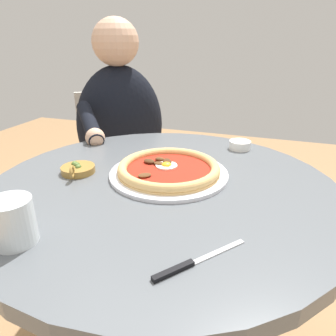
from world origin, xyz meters
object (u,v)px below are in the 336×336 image
pizza_on_plate (168,170)px  diner_person (123,163)px  olive_pan (78,169)px  water_glass (13,224)px  dining_table (163,241)px  steak_knife (188,265)px  ramekin_capers (240,145)px  cafe_chair_diner (119,157)px

pizza_on_plate → diner_person: size_ratio=0.27×
olive_pan → water_glass: bearing=-166.4°
dining_table → pizza_on_plate: size_ratio=2.80×
steak_knife → diner_person: bearing=33.2°
steak_knife → diner_person: size_ratio=0.13×
dining_table → steak_knife: 0.37m
olive_pan → diner_person: 0.64m
dining_table → steak_knife: bearing=-152.9°
dining_table → pizza_on_plate: pizza_on_plate is taller
olive_pan → diner_person: size_ratio=0.10×
diner_person → water_glass: bearing=-165.1°
pizza_on_plate → steak_knife: size_ratio=2.07×
ramekin_capers → cafe_chair_diner: cafe_chair_diner is taller
olive_pan → cafe_chair_diner: cafe_chair_diner is taller
olive_pan → diner_person: diner_person is taller
steak_knife → olive_pan: (0.27, 0.39, 0.01)m
ramekin_capers → olive_pan: 0.54m
pizza_on_plate → cafe_chair_diner: cafe_chair_diner is taller
pizza_on_plate → water_glass: size_ratio=3.71×
pizza_on_plate → diner_person: 0.69m
pizza_on_plate → steak_knife: pizza_on_plate is taller
water_glass → olive_pan: bearing=13.6°
water_glass → ramekin_capers: bearing=-26.8°
diner_person → pizza_on_plate: bearing=-141.5°
dining_table → olive_pan: (-0.01, 0.25, 0.20)m
pizza_on_plate → steak_knife: bearing=-156.1°
water_glass → cafe_chair_diner: bearing=17.6°
steak_knife → ramekin_capers: bearing=-1.2°
dining_table → olive_pan: bearing=93.4°
water_glass → olive_pan: water_glass is taller
pizza_on_plate → diner_person: (0.51, 0.41, -0.23)m
water_glass → dining_table: bearing=-28.0°
water_glass → pizza_on_plate: bearing=-24.3°
water_glass → diner_person: size_ratio=0.07×
pizza_on_plate → olive_pan: (-0.07, 0.24, -0.01)m
steak_knife → diner_person: diner_person is taller
olive_pan → pizza_on_plate: bearing=-75.0°
dining_table → steak_knife: size_ratio=5.80×
dining_table → olive_pan: 0.32m
pizza_on_plate → olive_pan: 0.25m
pizza_on_plate → dining_table: bearing=-176.7°
cafe_chair_diner → olive_pan: bearing=-160.6°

